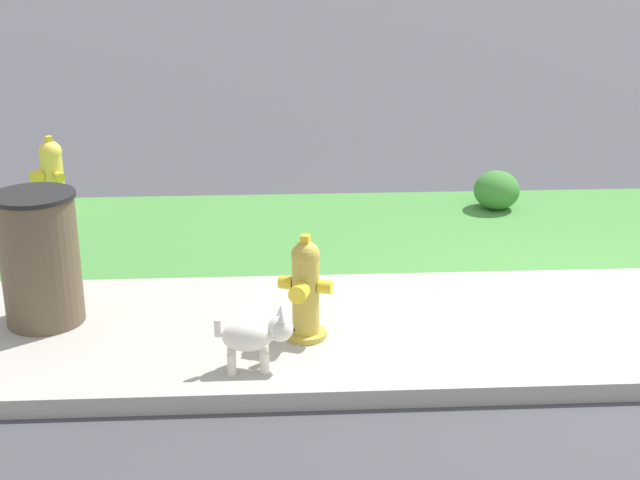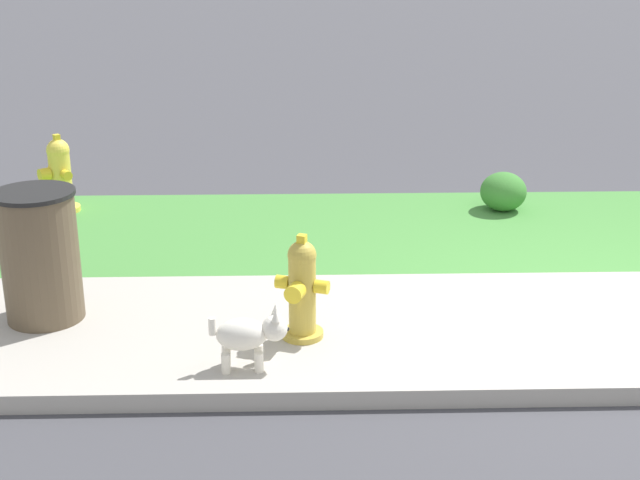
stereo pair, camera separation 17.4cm
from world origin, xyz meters
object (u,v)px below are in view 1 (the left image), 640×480
fire_hydrant_by_grass_verge (52,177)px  shrub_bush_near_lamp (497,190)px  small_white_dog (255,336)px  fire_hydrant_near_corner (305,290)px  trash_bin (40,259)px

fire_hydrant_by_grass_verge → shrub_bush_near_lamp: size_ratio=1.71×
fire_hydrant_by_grass_verge → shrub_bush_near_lamp: (4.24, -0.08, -0.18)m
small_white_dog → fire_hydrant_near_corner: bearing=50.4°
fire_hydrant_near_corner → shrub_bush_near_lamp: 3.37m
small_white_dog → trash_bin: (-1.47, 0.79, 0.23)m
fire_hydrant_by_grass_verge → fire_hydrant_near_corner: fire_hydrant_by_grass_verge is taller
fire_hydrant_by_grass_verge → small_white_dog: 3.80m
trash_bin → fire_hydrant_by_grass_verge: bearing=101.1°
fire_hydrant_by_grass_verge → shrub_bush_near_lamp: 4.24m
trash_bin → shrub_bush_near_lamp: trash_bin is taller
fire_hydrant_near_corner → trash_bin: trash_bin is taller
fire_hydrant_near_corner → small_white_dog: (-0.33, -0.43, -0.11)m
fire_hydrant_near_corner → shrub_bush_near_lamp: fire_hydrant_near_corner is taller
small_white_dog → trash_bin: size_ratio=0.53×
fire_hydrant_by_grass_verge → trash_bin: size_ratio=0.80×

